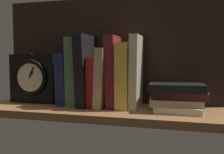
{
  "coord_description": "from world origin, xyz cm",
  "views": [
    {
      "loc": [
        27.98,
        -83.51,
        17.03
      ],
      "look_at": [
        3.85,
        3.41,
        10.35
      ],
      "focal_mm": 41.52,
      "sensor_mm": 36.0,
      "label": 1
    }
  ],
  "objects_px": {
    "book_navy_bierce": "(67,79)",
    "book_tan_shortstories": "(105,77)",
    "book_black_skeptic": "(87,70)",
    "book_red_requiem": "(96,81)",
    "book_yellow_seinlanguage": "(125,75)",
    "book_cream_twain": "(136,72)",
    "book_maroon_dawkins": "(114,72)",
    "book_green_romantic": "(77,72)",
    "book_stack_side": "(177,97)",
    "framed_clock": "(33,78)"
  },
  "relations": [
    {
      "from": "framed_clock",
      "to": "book_cream_twain",
      "type": "bearing_deg",
      "value": 0.76
    },
    {
      "from": "book_green_romantic",
      "to": "book_yellow_seinlanguage",
      "type": "height_order",
      "value": "book_green_romantic"
    },
    {
      "from": "book_tan_shortstories",
      "to": "framed_clock",
      "type": "distance_m",
      "value": 0.28
    },
    {
      "from": "book_cream_twain",
      "to": "book_black_skeptic",
      "type": "bearing_deg",
      "value": 180.0
    },
    {
      "from": "book_green_romantic",
      "to": "book_maroon_dawkins",
      "type": "distance_m",
      "value": 0.14
    },
    {
      "from": "book_red_requiem",
      "to": "framed_clock",
      "type": "bearing_deg",
      "value": -178.81
    },
    {
      "from": "book_red_requiem",
      "to": "book_stack_side",
      "type": "xyz_separation_m",
      "value": [
        0.28,
        -0.03,
        -0.04
      ]
    },
    {
      "from": "book_stack_side",
      "to": "book_navy_bierce",
      "type": "bearing_deg",
      "value": 176.22
    },
    {
      "from": "book_navy_bierce",
      "to": "book_maroon_dawkins",
      "type": "height_order",
      "value": "book_maroon_dawkins"
    },
    {
      "from": "book_tan_shortstories",
      "to": "book_cream_twain",
      "type": "xyz_separation_m",
      "value": [
        0.11,
        0.0,
        0.02
      ]
    },
    {
      "from": "book_maroon_dawkins",
      "to": "framed_clock",
      "type": "relative_size",
      "value": 1.3
    },
    {
      "from": "book_red_requiem",
      "to": "book_tan_shortstories",
      "type": "xyz_separation_m",
      "value": [
        0.03,
        0.0,
        0.01
      ]
    },
    {
      "from": "book_maroon_dawkins",
      "to": "framed_clock",
      "type": "height_order",
      "value": "book_maroon_dawkins"
    },
    {
      "from": "book_green_romantic",
      "to": "book_maroon_dawkins",
      "type": "height_order",
      "value": "book_maroon_dawkins"
    },
    {
      "from": "book_navy_bierce",
      "to": "book_green_romantic",
      "type": "height_order",
      "value": "book_green_romantic"
    },
    {
      "from": "book_tan_shortstories",
      "to": "book_navy_bierce",
      "type": "bearing_deg",
      "value": 180.0
    },
    {
      "from": "book_tan_shortstories",
      "to": "book_stack_side",
      "type": "relative_size",
      "value": 1.09
    },
    {
      "from": "book_red_requiem",
      "to": "book_navy_bierce",
      "type": "bearing_deg",
      "value": 180.0
    },
    {
      "from": "book_red_requiem",
      "to": "book_maroon_dawkins",
      "type": "xyz_separation_m",
      "value": [
        0.07,
        0.0,
        0.04
      ]
    },
    {
      "from": "book_cream_twain",
      "to": "framed_clock",
      "type": "bearing_deg",
      "value": -179.24
    },
    {
      "from": "book_cream_twain",
      "to": "book_stack_side",
      "type": "height_order",
      "value": "book_cream_twain"
    },
    {
      "from": "book_navy_bierce",
      "to": "book_tan_shortstories",
      "type": "xyz_separation_m",
      "value": [
        0.15,
        0.0,
        0.01
      ]
    },
    {
      "from": "book_tan_shortstories",
      "to": "book_maroon_dawkins",
      "type": "relative_size",
      "value": 0.83
    },
    {
      "from": "book_navy_bierce",
      "to": "book_black_skeptic",
      "type": "height_order",
      "value": "book_black_skeptic"
    },
    {
      "from": "book_navy_bierce",
      "to": "framed_clock",
      "type": "distance_m",
      "value": 0.13
    },
    {
      "from": "book_navy_bierce",
      "to": "book_green_romantic",
      "type": "relative_size",
      "value": 0.77
    },
    {
      "from": "book_green_romantic",
      "to": "framed_clock",
      "type": "bearing_deg",
      "value": -178.3
    },
    {
      "from": "book_maroon_dawkins",
      "to": "book_yellow_seinlanguage",
      "type": "relative_size",
      "value": 1.11
    },
    {
      "from": "book_black_skeptic",
      "to": "book_maroon_dawkins",
      "type": "relative_size",
      "value": 1.02
    },
    {
      "from": "book_navy_bierce",
      "to": "book_black_skeptic",
      "type": "distance_m",
      "value": 0.09
    },
    {
      "from": "book_red_requiem",
      "to": "book_cream_twain",
      "type": "xyz_separation_m",
      "value": [
        0.14,
        0.0,
        0.04
      ]
    },
    {
      "from": "book_stack_side",
      "to": "framed_clock",
      "type": "bearing_deg",
      "value": 177.73
    },
    {
      "from": "book_black_skeptic",
      "to": "book_maroon_dawkins",
      "type": "bearing_deg",
      "value": 0.0
    },
    {
      "from": "book_yellow_seinlanguage",
      "to": "framed_clock",
      "type": "height_order",
      "value": "book_yellow_seinlanguage"
    },
    {
      "from": "book_tan_shortstories",
      "to": "framed_clock",
      "type": "xyz_separation_m",
      "value": [
        -0.28,
        -0.01,
        -0.01
      ]
    },
    {
      "from": "book_yellow_seinlanguage",
      "to": "framed_clock",
      "type": "relative_size",
      "value": 1.17
    },
    {
      "from": "book_navy_bierce",
      "to": "framed_clock",
      "type": "relative_size",
      "value": 0.99
    },
    {
      "from": "book_black_skeptic",
      "to": "book_red_requiem",
      "type": "relative_size",
      "value": 1.44
    },
    {
      "from": "framed_clock",
      "to": "book_tan_shortstories",
      "type": "bearing_deg",
      "value": 1.05
    },
    {
      "from": "book_yellow_seinlanguage",
      "to": "framed_clock",
      "type": "xyz_separation_m",
      "value": [
        -0.36,
        -0.01,
        -0.02
      ]
    },
    {
      "from": "book_black_skeptic",
      "to": "book_cream_twain",
      "type": "bearing_deg",
      "value": 0.0
    },
    {
      "from": "book_cream_twain",
      "to": "framed_clock",
      "type": "relative_size",
      "value": 1.31
    },
    {
      "from": "book_green_romantic",
      "to": "book_maroon_dawkins",
      "type": "relative_size",
      "value": 0.99
    },
    {
      "from": "book_black_skeptic",
      "to": "book_cream_twain",
      "type": "distance_m",
      "value": 0.18
    },
    {
      "from": "framed_clock",
      "to": "book_stack_side",
      "type": "relative_size",
      "value": 1.01
    },
    {
      "from": "book_tan_shortstories",
      "to": "book_cream_twain",
      "type": "height_order",
      "value": "book_cream_twain"
    },
    {
      "from": "book_navy_bierce",
      "to": "book_yellow_seinlanguage",
      "type": "height_order",
      "value": "book_yellow_seinlanguage"
    },
    {
      "from": "book_navy_bierce",
      "to": "book_tan_shortstories",
      "type": "relative_size",
      "value": 0.92
    },
    {
      "from": "book_stack_side",
      "to": "book_maroon_dawkins",
      "type": "bearing_deg",
      "value": 173.06
    },
    {
      "from": "book_navy_bierce",
      "to": "book_stack_side",
      "type": "relative_size",
      "value": 1.0
    }
  ]
}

